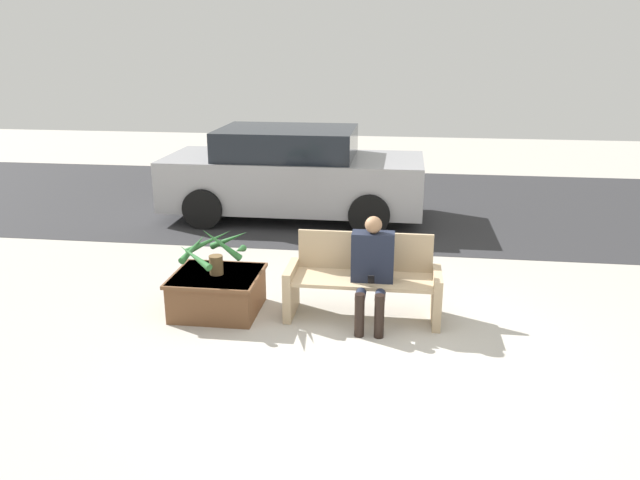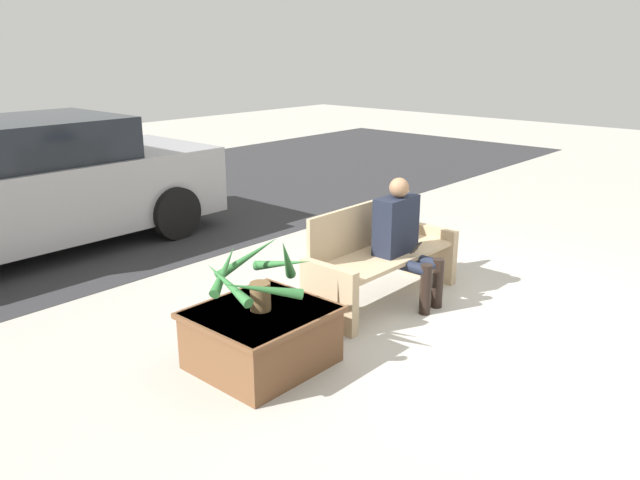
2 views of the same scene
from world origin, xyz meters
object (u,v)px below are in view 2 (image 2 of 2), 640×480
object	(u,v)px
person_seated	(403,235)
planter_box	(262,335)
parked_car	(29,187)
potted_plant	(257,275)
bench	(379,258)

from	to	relation	value
person_seated	planter_box	world-z (taller)	person_seated
person_seated	planter_box	xyz separation A→B (m)	(-1.74, 0.07, -0.42)
person_seated	parked_car	distance (m)	4.48
person_seated	planter_box	bearing A→B (deg)	177.64
person_seated	parked_car	bearing A→B (deg)	110.99
potted_plant	planter_box	bearing A→B (deg)	-57.30
parked_car	bench	bearing A→B (deg)	-69.38
person_seated	parked_car	size ratio (longest dim) A/B	0.27
planter_box	potted_plant	world-z (taller)	potted_plant
potted_plant	parked_car	world-z (taller)	parked_car
potted_plant	parked_car	xyz separation A→B (m)	(0.15, 4.09, 0.04)
bench	person_seated	size ratio (longest dim) A/B	1.42
planter_box	potted_plant	bearing A→B (deg)	122.70
person_seated	potted_plant	size ratio (longest dim) A/B	1.44
person_seated	potted_plant	xyz separation A→B (m)	(-1.76, 0.09, 0.07)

